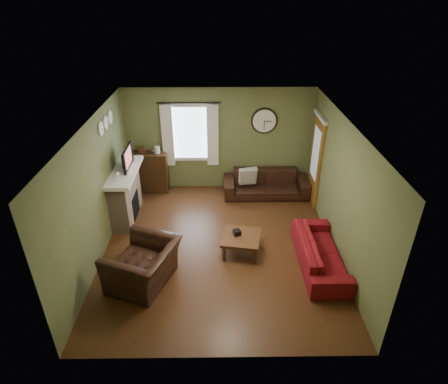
{
  "coord_description": "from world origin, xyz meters",
  "views": [
    {
      "loc": [
        0.02,
        -6.13,
        4.72
      ],
      "look_at": [
        0.1,
        0.4,
        1.05
      ],
      "focal_mm": 30.0,
      "sensor_mm": 36.0,
      "label": 1
    }
  ],
  "objects_px": {
    "sofa_red": "(320,252)",
    "armchair": "(143,265)",
    "bookshelf": "(151,172)",
    "sofa_brown": "(266,184)",
    "coffee_table": "(241,244)"
  },
  "relations": [
    {
      "from": "bookshelf",
      "to": "armchair",
      "type": "distance_m",
      "value": 3.43
    },
    {
      "from": "sofa_brown",
      "to": "sofa_red",
      "type": "bearing_deg",
      "value": -75.02
    },
    {
      "from": "bookshelf",
      "to": "coffee_table",
      "type": "relative_size",
      "value": 1.43
    },
    {
      "from": "coffee_table",
      "to": "armchair",
      "type": "bearing_deg",
      "value": -155.07
    },
    {
      "from": "sofa_brown",
      "to": "armchair",
      "type": "distance_m",
      "value": 4.03
    },
    {
      "from": "sofa_red",
      "to": "armchair",
      "type": "height_order",
      "value": "armchair"
    },
    {
      "from": "sofa_red",
      "to": "armchair",
      "type": "relative_size",
      "value": 1.63
    },
    {
      "from": "sofa_brown",
      "to": "armchair",
      "type": "bearing_deg",
      "value": -128.57
    },
    {
      "from": "armchair",
      "to": "coffee_table",
      "type": "xyz_separation_m",
      "value": [
        1.77,
        0.82,
        -0.19
      ]
    },
    {
      "from": "bookshelf",
      "to": "armchair",
      "type": "relative_size",
      "value": 0.88
    },
    {
      "from": "bookshelf",
      "to": "coffee_table",
      "type": "bearing_deg",
      "value": -49.98
    },
    {
      "from": "sofa_brown",
      "to": "coffee_table",
      "type": "bearing_deg",
      "value": -107.68
    },
    {
      "from": "sofa_brown",
      "to": "sofa_red",
      "type": "height_order",
      "value": "sofa_brown"
    },
    {
      "from": "sofa_red",
      "to": "coffee_table",
      "type": "xyz_separation_m",
      "value": [
        -1.47,
        0.39,
        -0.09
      ]
    },
    {
      "from": "bookshelf",
      "to": "sofa_red",
      "type": "xyz_separation_m",
      "value": [
        3.64,
        -2.97,
        -0.24
      ]
    }
  ]
}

